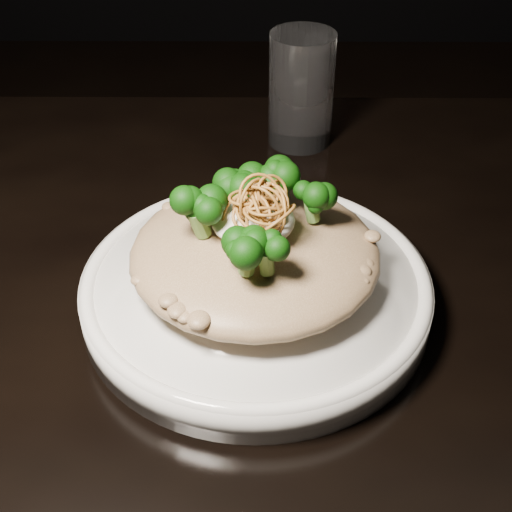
% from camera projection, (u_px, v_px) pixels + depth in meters
% --- Properties ---
extents(table, '(1.10, 0.80, 0.75)m').
position_uv_depth(table, '(291.00, 359.00, 0.69)').
color(table, black).
rests_on(table, ground).
extents(plate, '(0.30, 0.30, 0.03)m').
position_uv_depth(plate, '(256.00, 291.00, 0.62)').
color(plate, white).
rests_on(plate, table).
extents(risotto, '(0.21, 0.21, 0.05)m').
position_uv_depth(risotto, '(255.00, 253.00, 0.60)').
color(risotto, brown).
rests_on(risotto, plate).
extents(broccoli, '(0.14, 0.14, 0.05)m').
position_uv_depth(broccoli, '(259.00, 207.00, 0.57)').
color(broccoli, black).
rests_on(broccoli, risotto).
extents(cheese, '(0.07, 0.07, 0.02)m').
position_uv_depth(cheese, '(253.00, 221.00, 0.58)').
color(cheese, white).
rests_on(cheese, risotto).
extents(shallots, '(0.06, 0.06, 0.04)m').
position_uv_depth(shallots, '(260.00, 193.00, 0.56)').
color(shallots, brown).
rests_on(shallots, cheese).
extents(drinking_glass, '(0.09, 0.09, 0.13)m').
position_uv_depth(drinking_glass, '(301.00, 90.00, 0.82)').
color(drinking_glass, silver).
rests_on(drinking_glass, table).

